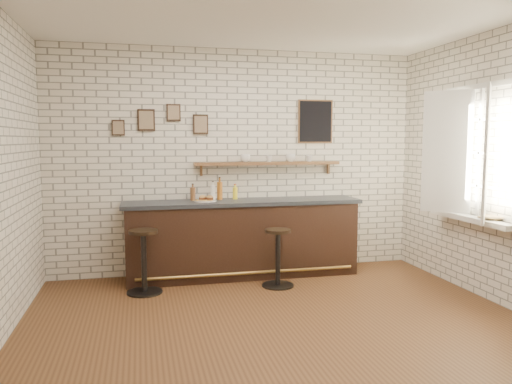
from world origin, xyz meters
TOP-DOWN VIEW (x-y plane):
  - ground at (0.00, 0.00)m, footprint 5.00×5.00m
  - bar_counter at (0.01, 1.70)m, footprint 3.10×0.65m
  - sandwich_plate at (-0.48, 1.69)m, footprint 0.28×0.28m
  - ciabatta_sandwich at (-0.47, 1.69)m, footprint 0.21×0.16m
  - potato_chips at (-0.51, 1.69)m, footprint 0.26×0.17m
  - bitters_bottle_brown at (-0.63, 1.84)m, footprint 0.07×0.07m
  - bitters_bottle_white at (-0.36, 1.84)m, footprint 0.06×0.06m
  - bitters_bottle_amber at (-0.27, 1.84)m, footprint 0.07×0.07m
  - condiment_bottle_yellow at (-0.07, 1.84)m, footprint 0.06×0.06m
  - bar_stool_left at (-1.27, 1.23)m, footprint 0.44×0.44m
  - bar_stool_right at (0.33, 1.13)m, footprint 0.40×0.40m
  - wall_shelf at (0.40, 1.90)m, footprint 2.00×0.18m
  - shelf_cup_a at (0.09, 1.90)m, footprint 0.15×0.15m
  - shelf_cup_b at (0.42, 1.90)m, footprint 0.12×0.12m
  - shelf_cup_c at (0.72, 1.90)m, footprint 0.19×0.19m
  - shelf_cup_d at (0.99, 1.90)m, footprint 0.11×0.11m
  - back_wall_decor at (0.23, 1.98)m, footprint 2.96×0.02m
  - window_sill at (2.40, 0.30)m, footprint 0.20×1.35m
  - casement_window at (2.36, 0.30)m, footprint 0.40×1.30m
  - book_lower at (2.38, 0.02)m, footprint 0.22×0.27m
  - book_upper at (2.38, 0.06)m, footprint 0.28×0.31m

SIDE VIEW (x-z plane):
  - ground at x=0.00m, z-range 0.00..0.00m
  - bar_stool_right at x=0.33m, z-range 0.03..0.74m
  - bar_stool_left at x=-1.27m, z-range 0.03..0.78m
  - bar_counter at x=0.01m, z-range 0.00..1.01m
  - window_sill at x=2.40m, z-range 0.87..0.93m
  - book_lower at x=2.38m, z-range 0.93..0.95m
  - book_upper at x=2.38m, z-range 0.95..0.97m
  - sandwich_plate at x=-0.48m, z-range 1.01..1.02m
  - potato_chips at x=-0.51m, z-range 1.02..1.02m
  - ciabatta_sandwich at x=-0.47m, z-range 1.02..1.09m
  - condiment_bottle_yellow at x=-0.07m, z-range 0.99..1.20m
  - bitters_bottle_brown at x=-0.63m, z-range 0.99..1.21m
  - bitters_bottle_white at x=-0.36m, z-range 0.99..1.23m
  - bitters_bottle_amber at x=-0.27m, z-range 0.98..1.28m
  - wall_shelf at x=0.40m, z-range 1.39..1.57m
  - shelf_cup_d at x=0.99m, z-range 1.50..1.58m
  - shelf_cup_b at x=0.42m, z-range 1.50..1.58m
  - shelf_cup_c at x=0.72m, z-range 1.50..1.61m
  - shelf_cup_a at x=0.09m, z-range 1.50..1.61m
  - casement_window at x=2.36m, z-range 0.87..2.43m
  - back_wall_decor at x=0.23m, z-range 1.77..2.33m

